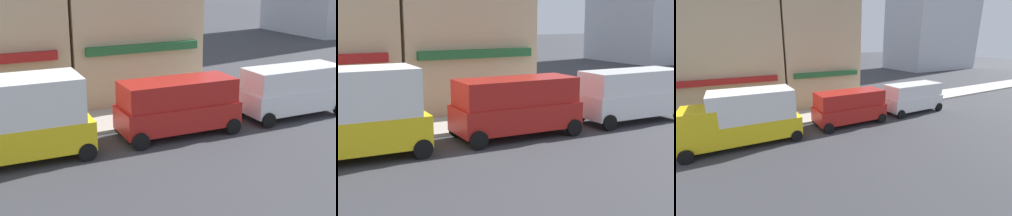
{
  "view_description": "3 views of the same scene",
  "coord_description": "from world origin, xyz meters",
  "views": [
    {
      "loc": [
        9.95,
        -11.78,
        6.71
      ],
      "look_at": [
        17.92,
        4.7,
        1.2
      ],
      "focal_mm": 50.0,
      "sensor_mm": 36.0,
      "label": 1
    },
    {
      "loc": [
        9.46,
        -11.01,
        4.67
      ],
      "look_at": [
        17.92,
        4.7,
        1.2
      ],
      "focal_mm": 50.0,
      "sensor_mm": 36.0,
      "label": 2
    },
    {
      "loc": [
        10.75,
        -8.34,
        5.58
      ],
      "look_at": [
        17.92,
        4.7,
        1.2
      ],
      "focal_mm": 24.0,
      "sensor_mm": 36.0,
      "label": 3
    }
  ],
  "objects": [
    {
      "name": "van_red",
      "position": [
        18.37,
        4.7,
        1.29
      ],
      "size": [
        5.04,
        2.22,
        2.34
      ],
      "rotation": [
        0.0,
        0.0,
        -0.02
      ],
      "color": "#B21E19",
      "rests_on": "ground_plane"
    },
    {
      "name": "van_white",
      "position": [
        24.37,
        4.7,
        1.29
      ],
      "size": [
        5.0,
        2.22,
        2.34
      ],
      "rotation": [
        0.0,
        0.0,
        0.0
      ],
      "color": "white",
      "rests_on": "ground_plane"
    },
    {
      "name": "pedestrian_grey_coat",
      "position": [
        12.3,
        7.87,
        1.07
      ],
      "size": [
        0.32,
        0.32,
        1.77
      ],
      "rotation": [
        0.0,
        0.0,
        4.89
      ],
      "color": "#23232D",
      "rests_on": "sidewalk_left"
    },
    {
      "name": "pedestrian_blue_shirt",
      "position": [
        20.39,
        7.35,
        1.07
      ],
      "size": [
        0.32,
        0.32,
        1.77
      ],
      "rotation": [
        0.0,
        0.0,
        4.55
      ],
      "color": "#23232D",
      "rests_on": "sidewalk_left"
    }
  ]
}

